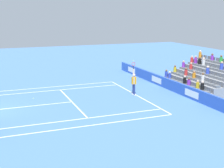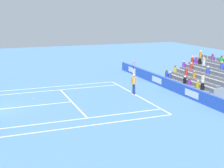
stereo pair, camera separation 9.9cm
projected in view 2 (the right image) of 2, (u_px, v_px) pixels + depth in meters
line_baseline at (136, 95)px, 26.38m from camera, size 10.97×0.10×0.01m
line_service at (72, 102)px, 24.44m from camera, size 8.23×0.10×0.01m
line_centre_service at (29, 106)px, 23.31m from camera, size 0.10×6.40×0.01m
line_singles_sideline_left at (55, 90)px, 28.02m from camera, size 0.10×11.89×0.01m
line_singles_sideline_right at (81, 119)px, 20.54m from camera, size 0.10×11.89×0.01m
line_doubles_sideline_left at (52, 87)px, 29.26m from camera, size 0.10×11.89×0.01m
line_doubles_sideline_right at (87, 126)px, 19.29m from camera, size 0.10×11.89×0.01m
line_centre_mark at (135, 95)px, 26.34m from camera, size 0.10×0.20×0.01m
sponsor_barrier at (174, 86)px, 27.53m from camera, size 22.38×0.22×0.94m
tennis_player at (134, 83)px, 26.35m from camera, size 0.52×0.39×2.85m
stadium_stand at (208, 79)px, 28.72m from camera, size 6.82×4.75×3.02m
loose_tennis_ball at (33, 98)px, 25.27m from camera, size 0.07×0.07×0.07m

